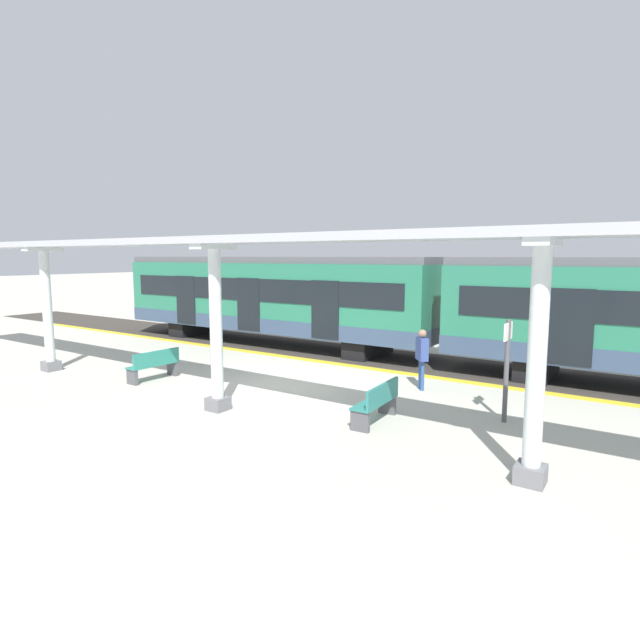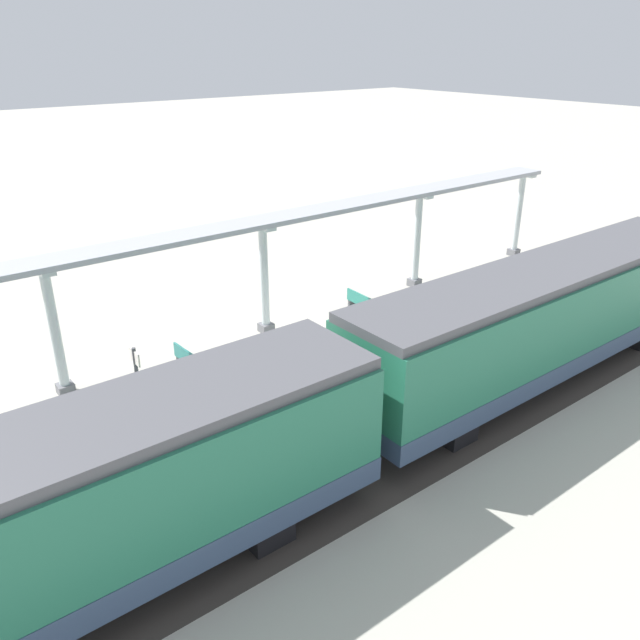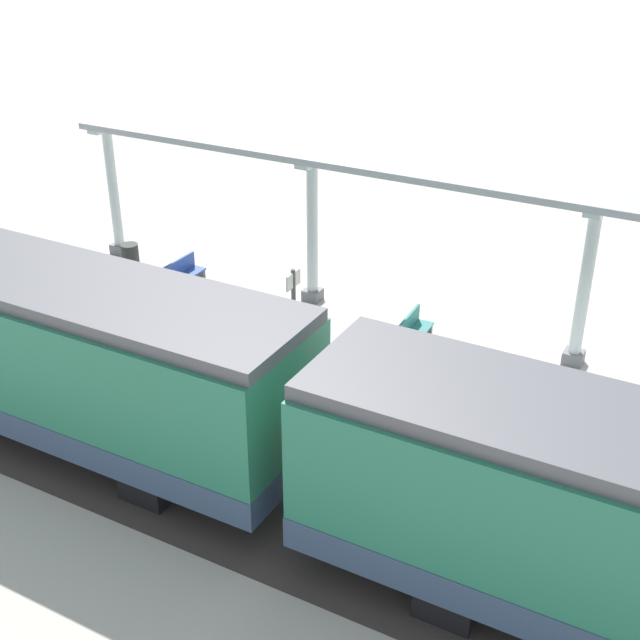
% 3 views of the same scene
% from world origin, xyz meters
% --- Properties ---
extents(ground_plane, '(176.00, 176.00, 0.00)m').
position_xyz_m(ground_plane, '(0.00, 0.00, 0.00)').
color(ground_plane, '#B2AEA1').
extents(tactile_edge_strip, '(0.38, 34.94, 0.01)m').
position_xyz_m(tactile_edge_strip, '(-3.00, 0.00, 0.00)').
color(tactile_edge_strip, gold).
rests_on(tactile_edge_strip, ground).
extents(trackbed, '(3.20, 46.94, 0.01)m').
position_xyz_m(trackbed, '(-4.79, 0.00, 0.00)').
color(trackbed, '#38332D').
rests_on(trackbed, ground).
extents(train_near_carriage, '(2.65, 13.90, 3.48)m').
position_xyz_m(train_near_carriage, '(-4.78, -4.43, 1.83)').
color(train_near_carriage, '#257154').
rests_on(train_near_carriage, ground).
extents(train_far_carriage, '(2.65, 13.90, 3.48)m').
position_xyz_m(train_far_carriage, '(-4.78, 10.06, 1.83)').
color(train_far_carriage, '#257154').
rests_on(train_far_carriage, ground).
extents(canopy_pillar_nearest, '(1.10, 0.44, 3.77)m').
position_xyz_m(canopy_pillar_nearest, '(2.74, -13.51, 1.91)').
color(canopy_pillar_nearest, slate).
rests_on(canopy_pillar_nearest, ground).
extents(canopy_pillar_second, '(1.10, 0.44, 3.77)m').
position_xyz_m(canopy_pillar_second, '(2.74, -6.99, 1.91)').
color(canopy_pillar_second, slate).
rests_on(canopy_pillar_second, ground).
extents(canopy_pillar_third, '(1.10, 0.44, 3.77)m').
position_xyz_m(canopy_pillar_third, '(2.74, 0.19, 1.91)').
color(canopy_pillar_third, slate).
rests_on(canopy_pillar_third, ground).
extents(canopy_pillar_fourth, '(1.10, 0.44, 3.77)m').
position_xyz_m(canopy_pillar_fourth, '(2.74, 6.95, 1.91)').
color(canopy_pillar_fourth, slate).
rests_on(canopy_pillar_fourth, ground).
extents(canopy_beam, '(1.20, 27.71, 0.16)m').
position_xyz_m(canopy_beam, '(2.74, -0.05, 3.85)').
color(canopy_beam, '#A8AAB2').
rests_on(canopy_beam, canopy_pillar_nearest).
extents(bench_near_end, '(1.52, 0.50, 0.86)m').
position_xyz_m(bench_near_end, '(1.74, -3.33, 0.44)').
color(bench_near_end, '#2A7E6E').
rests_on(bench_near_end, ground).
extents(bench_mid_platform, '(1.52, 0.51, 0.86)m').
position_xyz_m(bench_mid_platform, '(1.49, 3.64, 0.44)').
color(bench_mid_platform, '#29756F').
rests_on(bench_mid_platform, ground).
extents(platform_info_sign, '(0.56, 0.10, 2.20)m').
position_xyz_m(platform_info_sign, '(-0.06, 5.86, 1.33)').
color(platform_info_sign, '#4C4C51').
rests_on(platform_info_sign, ground).
extents(passenger_waiting_near_edge, '(0.49, 0.46, 1.61)m').
position_xyz_m(passenger_waiting_near_edge, '(-1.52, 3.37, 1.01)').
color(passenger_waiting_near_edge, '#2C4C83').
rests_on(passenger_waiting_near_edge, ground).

